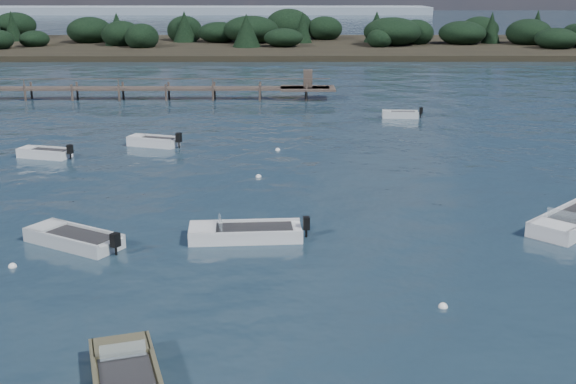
{
  "coord_description": "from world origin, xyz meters",
  "views": [
    {
      "loc": [
        1.75,
        -18.36,
        10.47
      ],
      "look_at": [
        1.96,
        14.0,
        1.0
      ],
      "focal_mm": 45.0,
      "sensor_mm": 36.0,
      "label": 1
    }
  ],
  "objects_px": {
    "tender_far_grey": "(45,155)",
    "dinghy_mid_white_a": "(245,235)",
    "dinghy_mid_white_b": "(572,224)",
    "dinghy_mid_grey": "(74,241)",
    "jetty": "(28,89)",
    "tender_far_white": "(154,143)",
    "tender_far_grey_b": "(400,116)"
  },
  "relations": [
    {
      "from": "tender_far_grey",
      "to": "dinghy_mid_white_a",
      "type": "relative_size",
      "value": 0.7
    },
    {
      "from": "dinghy_mid_white_b",
      "to": "dinghy_mid_grey",
      "type": "xyz_separation_m",
      "value": [
        -21.43,
        -1.93,
        -0.02
      ]
    },
    {
      "from": "tender_far_grey",
      "to": "jetty",
      "type": "height_order",
      "value": "jetty"
    },
    {
      "from": "tender_far_grey",
      "to": "dinghy_mid_grey",
      "type": "height_order",
      "value": "dinghy_mid_grey"
    },
    {
      "from": "tender_far_white",
      "to": "dinghy_mid_white_a",
      "type": "distance_m",
      "value": 19.27
    },
    {
      "from": "dinghy_mid_white_b",
      "to": "tender_far_white",
      "type": "height_order",
      "value": "dinghy_mid_white_b"
    },
    {
      "from": "tender_far_white",
      "to": "dinghy_mid_white_a",
      "type": "bearing_deg",
      "value": -68.79
    },
    {
      "from": "dinghy_mid_white_b",
      "to": "tender_far_white",
      "type": "xyz_separation_m",
      "value": [
        -21.35,
        16.72,
        0.0
      ]
    },
    {
      "from": "dinghy_mid_white_b",
      "to": "jetty",
      "type": "height_order",
      "value": "jetty"
    },
    {
      "from": "tender_far_white",
      "to": "dinghy_mid_white_a",
      "type": "height_order",
      "value": "tender_far_white"
    },
    {
      "from": "dinghy_mid_white_b",
      "to": "tender_far_grey_b",
      "type": "relative_size",
      "value": 1.53
    },
    {
      "from": "dinghy_mid_white_a",
      "to": "tender_far_white",
      "type": "bearing_deg",
      "value": 111.21
    },
    {
      "from": "tender_far_white",
      "to": "tender_far_grey",
      "type": "xyz_separation_m",
      "value": [
        -6.17,
        -3.22,
        -0.02
      ]
    },
    {
      "from": "dinghy_mid_white_b",
      "to": "dinghy_mid_white_a",
      "type": "height_order",
      "value": "dinghy_mid_white_b"
    },
    {
      "from": "dinghy_mid_grey",
      "to": "dinghy_mid_white_a",
      "type": "bearing_deg",
      "value": 5.54
    },
    {
      "from": "tender_far_grey_b",
      "to": "jetty",
      "type": "distance_m",
      "value": 34.18
    },
    {
      "from": "tender_far_white",
      "to": "dinghy_mid_white_b",
      "type": "bearing_deg",
      "value": -38.06
    },
    {
      "from": "dinghy_mid_white_b",
      "to": "jetty",
      "type": "relative_size",
      "value": 0.08
    },
    {
      "from": "tender_far_white",
      "to": "jetty",
      "type": "bearing_deg",
      "value": 127.21
    },
    {
      "from": "tender_far_grey_b",
      "to": "jetty",
      "type": "relative_size",
      "value": 0.05
    },
    {
      "from": "tender_far_grey",
      "to": "dinghy_mid_white_a",
      "type": "xyz_separation_m",
      "value": [
        13.14,
        -14.75,
        -0.01
      ]
    },
    {
      "from": "tender_far_white",
      "to": "dinghy_mid_white_a",
      "type": "xyz_separation_m",
      "value": [
        6.97,
        -17.97,
        -0.02
      ]
    },
    {
      "from": "dinghy_mid_white_b",
      "to": "tender_far_white",
      "type": "bearing_deg",
      "value": 141.94
    },
    {
      "from": "tender_far_white",
      "to": "jetty",
      "type": "height_order",
      "value": "jetty"
    },
    {
      "from": "dinghy_mid_grey",
      "to": "jetty",
      "type": "relative_size",
      "value": 0.07
    },
    {
      "from": "tender_far_grey",
      "to": "tender_far_grey_b",
      "type": "xyz_separation_m",
      "value": [
        24.11,
        13.38,
        -0.01
      ]
    },
    {
      "from": "tender_far_white",
      "to": "tender_far_grey_b",
      "type": "height_order",
      "value": "tender_far_white"
    },
    {
      "from": "tender_far_white",
      "to": "tender_far_grey_b",
      "type": "relative_size",
      "value": 1.16
    },
    {
      "from": "dinghy_mid_white_b",
      "to": "dinghy_mid_grey",
      "type": "height_order",
      "value": "dinghy_mid_white_b"
    },
    {
      "from": "tender_far_grey",
      "to": "dinghy_mid_grey",
      "type": "xyz_separation_m",
      "value": [
        6.09,
        -15.44,
        -0.0
      ]
    },
    {
      "from": "dinghy_mid_white_b",
      "to": "tender_far_grey_b",
      "type": "bearing_deg",
      "value": 97.22
    },
    {
      "from": "dinghy_mid_white_a",
      "to": "tender_far_grey_b",
      "type": "xyz_separation_m",
      "value": [
        10.98,
        28.13,
        -0.0
      ]
    }
  ]
}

